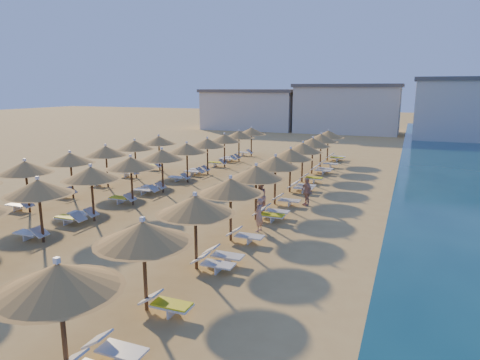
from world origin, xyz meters
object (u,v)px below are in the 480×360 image
at_px(parasol_row_east, 275,163).
at_px(parasol_row_west, 162,155).
at_px(beachgoer_b, 260,197).
at_px(beachgoer_c, 307,192).
at_px(beachgoer_a, 259,215).

relative_size(parasol_row_east, parasol_row_west, 1.00).
bearing_deg(beachgoer_b, parasol_row_east, 168.39).
height_order(beachgoer_c, beachgoer_a, beachgoer_c).
bearing_deg(parasol_row_east, beachgoer_c, 13.90).
bearing_deg(beachgoer_c, parasol_row_west, -132.88).
bearing_deg(beachgoer_b, beachgoer_c, 135.07).
xyz_separation_m(beachgoer_c, beachgoer_b, (-2.05, -2.32, 0.05)).
bearing_deg(beachgoer_c, beachgoer_b, -86.99).
bearing_deg(beachgoer_c, beachgoer_a, -56.50).
distance_m(parasol_row_east, beachgoer_a, 5.26).
relative_size(beachgoer_c, beachgoer_a, 1.02).
xyz_separation_m(parasol_row_east, beachgoer_b, (-0.27, -1.88, -1.59)).
height_order(parasol_row_east, beachgoer_b, parasol_row_east).
distance_m(parasol_row_east, beachgoer_c, 2.46).
height_order(beachgoer_c, beachgoer_b, beachgoer_b).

